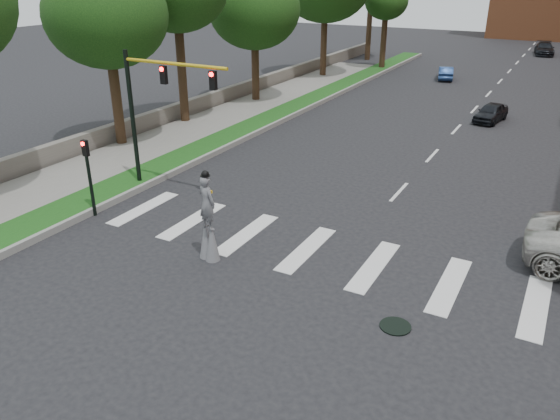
# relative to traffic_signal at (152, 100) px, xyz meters

# --- Properties ---
(ground_plane) EXTENTS (160.00, 160.00, 0.00)m
(ground_plane) POSITION_rel_traffic_signal_xyz_m (9.78, -3.00, -4.15)
(ground_plane) COLOR black
(ground_plane) RESTS_ON ground
(grass_median) EXTENTS (2.00, 60.00, 0.25)m
(grass_median) POSITION_rel_traffic_signal_xyz_m (-1.72, 17.00, -4.03)
(grass_median) COLOR #144413
(grass_median) RESTS_ON ground
(median_curb) EXTENTS (0.20, 60.00, 0.28)m
(median_curb) POSITION_rel_traffic_signal_xyz_m (-0.67, 17.00, -4.01)
(median_curb) COLOR gray
(median_curb) RESTS_ON ground
(sidewalk_left) EXTENTS (4.00, 60.00, 0.18)m
(sidewalk_left) POSITION_rel_traffic_signal_xyz_m (-4.72, 7.00, -4.06)
(sidewalk_left) COLOR slate
(sidewalk_left) RESTS_ON ground
(stone_wall) EXTENTS (0.50, 56.00, 1.10)m
(stone_wall) POSITION_rel_traffic_signal_xyz_m (-7.22, 19.00, -3.60)
(stone_wall) COLOR #615B53
(stone_wall) RESTS_ON ground
(manhole) EXTENTS (0.90, 0.90, 0.04)m
(manhole) POSITION_rel_traffic_signal_xyz_m (12.78, -5.00, -4.13)
(manhole) COLOR black
(manhole) RESTS_ON ground
(traffic_signal) EXTENTS (5.30, 0.23, 6.20)m
(traffic_signal) POSITION_rel_traffic_signal_xyz_m (0.00, 0.00, 0.00)
(traffic_signal) COLOR black
(traffic_signal) RESTS_ON ground
(secondary_signal) EXTENTS (0.25, 0.21, 3.23)m
(secondary_signal) POSITION_rel_traffic_signal_xyz_m (-0.52, -3.50, -2.20)
(secondary_signal) COLOR black
(secondary_signal) RESTS_ON ground
(stilt_performer) EXTENTS (0.83, 0.64, 3.29)m
(stilt_performer) POSITION_rel_traffic_signal_xyz_m (5.78, -4.22, -2.78)
(stilt_performer) COLOR black
(stilt_performer) RESTS_ON ground
(car_near) EXTENTS (2.03, 3.76, 1.22)m
(car_near) POSITION_rel_traffic_signal_xyz_m (11.31, 20.02, -3.54)
(car_near) COLOR black
(car_near) RESTS_ON ground
(car_mid) EXTENTS (2.04, 3.74, 1.17)m
(car_mid) POSITION_rel_traffic_signal_xyz_m (5.20, 33.57, -3.57)
(car_mid) COLOR navy
(car_mid) RESTS_ON ground
(car_far) EXTENTS (2.61, 5.05, 1.40)m
(car_far) POSITION_rel_traffic_signal_xyz_m (11.75, 54.40, -3.45)
(car_far) COLOR black
(car_far) RESTS_ON ground
(tree_1) EXTENTS (6.49, 6.49, 9.85)m
(tree_1) POSITION_rel_traffic_signal_xyz_m (-6.42, 4.30, 2.92)
(tree_1) COLOR black
(tree_1) RESTS_ON ground
(tree_3) EXTENTS (6.61, 6.61, 9.44)m
(tree_3) POSITION_rel_traffic_signal_xyz_m (-5.40, 17.65, 2.45)
(tree_3) COLOR black
(tree_3) RESTS_ON ground
(tree_6) EXTENTS (4.14, 4.14, 8.19)m
(tree_6) POSITION_rel_traffic_signal_xyz_m (-1.63, 35.83, 2.18)
(tree_6) COLOR black
(tree_6) RESTS_ON ground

